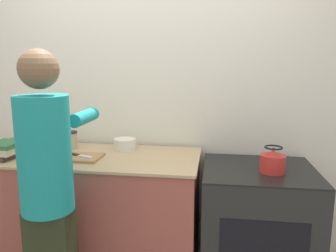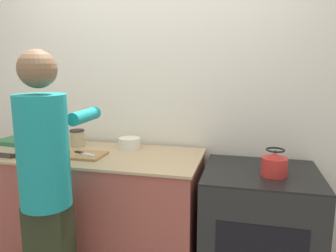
{
  "view_description": "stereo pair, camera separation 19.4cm",
  "coord_description": "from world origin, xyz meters",
  "px_view_note": "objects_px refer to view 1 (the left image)",
  "views": [
    {
      "loc": [
        0.52,
        -1.85,
        1.58
      ],
      "look_at": [
        0.22,
        0.23,
        1.19
      ],
      "focal_mm": 35.0,
      "sensor_mm": 36.0,
      "label": 1
    },
    {
      "loc": [
        0.71,
        -1.82,
        1.58
      ],
      "look_at": [
        0.22,
        0.23,
        1.19
      ],
      "focal_mm": 35.0,
      "sensor_mm": 36.0,
      "label": 2
    }
  ],
  "objects_px": {
    "person": "(48,185)",
    "bowl_prep": "(19,144)",
    "cutting_board": "(79,157)",
    "canister_jar": "(70,140)",
    "knife": "(81,156)",
    "oven": "(256,229)",
    "kettle": "(273,161)"
  },
  "relations": [
    {
      "from": "oven",
      "to": "canister_jar",
      "type": "height_order",
      "value": "canister_jar"
    },
    {
      "from": "knife",
      "to": "cutting_board",
      "type": "bearing_deg",
      "value": -150.12
    },
    {
      "from": "knife",
      "to": "kettle",
      "type": "bearing_deg",
      "value": 22.98
    },
    {
      "from": "cutting_board",
      "to": "canister_jar",
      "type": "distance_m",
      "value": 0.32
    },
    {
      "from": "cutting_board",
      "to": "kettle",
      "type": "distance_m",
      "value": 1.31
    },
    {
      "from": "kettle",
      "to": "canister_jar",
      "type": "height_order",
      "value": "canister_jar"
    },
    {
      "from": "cutting_board",
      "to": "knife",
      "type": "bearing_deg",
      "value": 7.98
    },
    {
      "from": "knife",
      "to": "canister_jar",
      "type": "bearing_deg",
      "value": 149.14
    },
    {
      "from": "cutting_board",
      "to": "canister_jar",
      "type": "height_order",
      "value": "canister_jar"
    },
    {
      "from": "knife",
      "to": "canister_jar",
      "type": "distance_m",
      "value": 0.33
    },
    {
      "from": "oven",
      "to": "bowl_prep",
      "type": "relative_size",
      "value": 5.56
    },
    {
      "from": "cutting_board",
      "to": "bowl_prep",
      "type": "distance_m",
      "value": 0.6
    },
    {
      "from": "oven",
      "to": "bowl_prep",
      "type": "xyz_separation_m",
      "value": [
        -1.81,
        0.09,
        0.53
      ]
    },
    {
      "from": "canister_jar",
      "to": "bowl_prep",
      "type": "bearing_deg",
      "value": -168.73
    },
    {
      "from": "knife",
      "to": "person",
      "type": "bearing_deg",
      "value": -67.43
    },
    {
      "from": "kettle",
      "to": "canister_jar",
      "type": "distance_m",
      "value": 1.51
    },
    {
      "from": "knife",
      "to": "kettle",
      "type": "xyz_separation_m",
      "value": [
        1.3,
        0.02,
        0.01
      ]
    },
    {
      "from": "person",
      "to": "canister_jar",
      "type": "distance_m",
      "value": 0.76
    },
    {
      "from": "bowl_prep",
      "to": "person",
      "type": "bearing_deg",
      "value": -48.07
    },
    {
      "from": "person",
      "to": "canister_jar",
      "type": "relative_size",
      "value": 12.37
    },
    {
      "from": "person",
      "to": "knife",
      "type": "xyz_separation_m",
      "value": [
        -0.01,
        0.47,
        0.04
      ]
    },
    {
      "from": "knife",
      "to": "bowl_prep",
      "type": "bearing_deg",
      "value": -175.32
    },
    {
      "from": "person",
      "to": "bowl_prep",
      "type": "height_order",
      "value": "person"
    },
    {
      "from": "oven",
      "to": "person",
      "type": "bearing_deg",
      "value": -155.19
    },
    {
      "from": "person",
      "to": "knife",
      "type": "distance_m",
      "value": 0.47
    },
    {
      "from": "oven",
      "to": "bowl_prep",
      "type": "bearing_deg",
      "value": 177.27
    },
    {
      "from": "kettle",
      "to": "canister_jar",
      "type": "relative_size",
      "value": 1.29
    },
    {
      "from": "oven",
      "to": "person",
      "type": "relative_size",
      "value": 0.53
    },
    {
      "from": "oven",
      "to": "cutting_board",
      "type": "relative_size",
      "value": 2.97
    },
    {
      "from": "oven",
      "to": "canister_jar",
      "type": "xyz_separation_m",
      "value": [
        -1.43,
        0.16,
        0.56
      ]
    },
    {
      "from": "oven",
      "to": "knife",
      "type": "bearing_deg",
      "value": -175.65
    },
    {
      "from": "person",
      "to": "kettle",
      "type": "distance_m",
      "value": 1.39
    }
  ]
}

